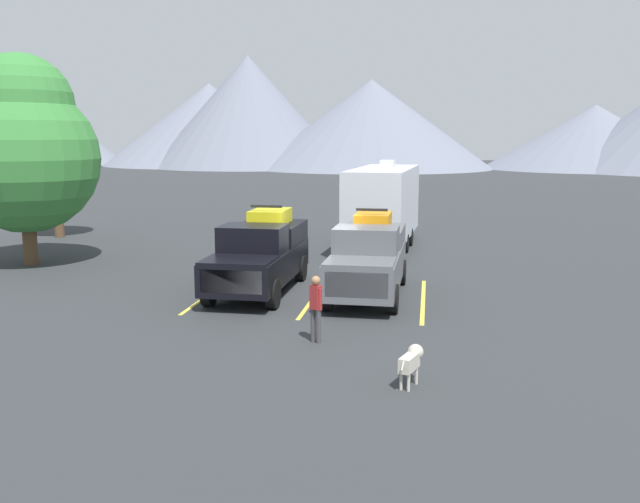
{
  "coord_description": "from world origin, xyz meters",
  "views": [
    {
      "loc": [
        3.32,
        -20.02,
        4.77
      ],
      "look_at": [
        0.0,
        0.8,
        1.2
      ],
      "focal_mm": 38.5,
      "sensor_mm": 36.0,
      "label": 1
    }
  ],
  "objects_px": {
    "pickup_truck_b": "(368,257)",
    "dog": "(412,359)",
    "camper_trailer_a": "(383,203)",
    "pickup_truck_a": "(260,253)",
    "person_a": "(316,304)"
  },
  "relations": [
    {
      "from": "camper_trailer_a",
      "to": "pickup_truck_a",
      "type": "bearing_deg",
      "value": -110.02
    },
    {
      "from": "camper_trailer_a",
      "to": "dog",
      "type": "height_order",
      "value": "camper_trailer_a"
    },
    {
      "from": "pickup_truck_a",
      "to": "dog",
      "type": "height_order",
      "value": "pickup_truck_a"
    },
    {
      "from": "camper_trailer_a",
      "to": "dog",
      "type": "xyz_separation_m",
      "value": [
        1.66,
        -16.34,
        -1.45
      ]
    },
    {
      "from": "dog",
      "to": "camper_trailer_a",
      "type": "bearing_deg",
      "value": 95.81
    },
    {
      "from": "pickup_truck_a",
      "to": "person_a",
      "type": "bearing_deg",
      "value": -63.17
    },
    {
      "from": "person_a",
      "to": "dog",
      "type": "distance_m",
      "value": 3.35
    },
    {
      "from": "pickup_truck_b",
      "to": "dog",
      "type": "xyz_separation_m",
      "value": [
        1.51,
        -7.48,
        -0.65
      ]
    },
    {
      "from": "pickup_truck_b",
      "to": "camper_trailer_a",
      "type": "distance_m",
      "value": 8.9
    },
    {
      "from": "pickup_truck_b",
      "to": "dog",
      "type": "bearing_deg",
      "value": -78.6
    },
    {
      "from": "dog",
      "to": "person_a",
      "type": "bearing_deg",
      "value": 133.21
    },
    {
      "from": "camper_trailer_a",
      "to": "dog",
      "type": "relative_size",
      "value": 9.94
    },
    {
      "from": "camper_trailer_a",
      "to": "dog",
      "type": "distance_m",
      "value": 16.49
    },
    {
      "from": "pickup_truck_a",
      "to": "camper_trailer_a",
      "type": "bearing_deg",
      "value": 69.98
    },
    {
      "from": "pickup_truck_b",
      "to": "person_a",
      "type": "distance_m",
      "value": 5.12
    }
  ]
}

